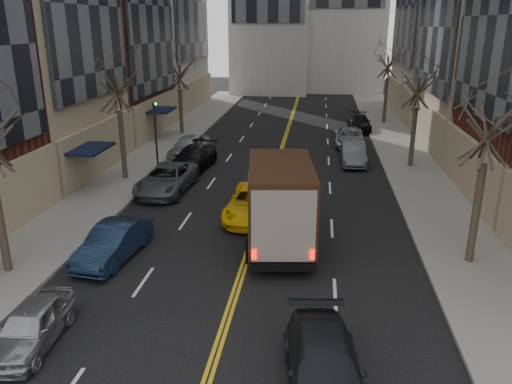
% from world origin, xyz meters
% --- Properties ---
extents(sidewalk_left, '(4.00, 66.00, 0.15)m').
position_xyz_m(sidewalk_left, '(-9.00, 27.00, 0.07)').
color(sidewalk_left, slate).
rests_on(sidewalk_left, ground).
extents(sidewalk_right, '(4.00, 66.00, 0.15)m').
position_xyz_m(sidewalk_right, '(9.00, 27.00, 0.07)').
color(sidewalk_right, slate).
rests_on(sidewalk_right, ground).
extents(tree_lf_mid, '(3.20, 3.20, 8.91)m').
position_xyz_m(tree_lf_mid, '(-8.80, 20.00, 6.60)').
color(tree_lf_mid, '#382D23').
rests_on(tree_lf_mid, sidewalk_left).
extents(tree_lf_far, '(3.20, 3.20, 8.12)m').
position_xyz_m(tree_lf_far, '(-8.80, 33.00, 6.02)').
color(tree_lf_far, '#382D23').
rests_on(tree_lf_far, sidewalk_left).
extents(tree_rt_near, '(3.20, 3.20, 8.71)m').
position_xyz_m(tree_rt_near, '(8.80, 11.00, 6.45)').
color(tree_rt_near, '#382D23').
rests_on(tree_rt_near, sidewalk_right).
extents(tree_rt_mid, '(3.20, 3.20, 8.32)m').
position_xyz_m(tree_rt_mid, '(8.80, 25.00, 6.17)').
color(tree_rt_mid, '#382D23').
rests_on(tree_rt_mid, sidewalk_right).
extents(tree_rt_far, '(3.20, 3.20, 9.11)m').
position_xyz_m(tree_rt_far, '(8.80, 40.00, 6.74)').
color(tree_rt_far, '#382D23').
rests_on(tree_rt_far, sidewalk_right).
extents(traffic_signal, '(0.29, 0.26, 4.70)m').
position_xyz_m(traffic_signal, '(-7.39, 22.00, 2.82)').
color(traffic_signal, black).
rests_on(traffic_signal, sidewalk_left).
extents(ups_truck, '(3.39, 7.03, 3.71)m').
position_xyz_m(ups_truck, '(1.20, 11.98, 1.87)').
color(ups_truck, black).
rests_on(ups_truck, ground).
extents(observer_sedan, '(2.47, 4.97, 1.39)m').
position_xyz_m(observer_sedan, '(3.07, 3.01, 0.69)').
color(observer_sedan, black).
rests_on(observer_sedan, ground).
extents(taxi, '(2.57, 5.31, 1.46)m').
position_xyz_m(taxi, '(-0.30, 14.95, 0.73)').
color(taxi, yellow).
rests_on(taxi, ground).
extents(pedestrian, '(0.56, 0.68, 1.61)m').
position_xyz_m(pedestrian, '(0.60, 17.09, 0.80)').
color(pedestrian, black).
rests_on(pedestrian, ground).
extents(parked_lf_a, '(1.73, 3.81, 1.27)m').
position_xyz_m(parked_lf_a, '(-5.45, 3.97, 0.64)').
color(parked_lf_a, '#9FA1A6').
rests_on(parked_lf_a, ground).
extents(parked_lf_b, '(1.99, 4.47, 1.43)m').
position_xyz_m(parked_lf_b, '(-5.29, 9.70, 0.71)').
color(parked_lf_b, '#101D33').
rests_on(parked_lf_b, ground).
extents(parked_lf_c, '(2.69, 5.46, 1.49)m').
position_xyz_m(parked_lf_c, '(-5.65, 18.20, 0.75)').
color(parked_lf_c, '#4B4E52').
rests_on(parked_lf_c, ground).
extents(parked_lf_d, '(2.60, 5.29, 1.48)m').
position_xyz_m(parked_lf_d, '(-5.27, 22.82, 0.74)').
color(parked_lf_d, black).
rests_on(parked_lf_d, ground).
extents(parked_lf_e, '(2.47, 4.85, 1.58)m').
position_xyz_m(parked_lf_e, '(-6.30, 25.75, 0.79)').
color(parked_lf_e, '#B7BAC0').
rests_on(parked_lf_e, ground).
extents(parked_rt_a, '(1.58, 4.39, 1.44)m').
position_xyz_m(parked_rt_a, '(5.10, 25.47, 0.72)').
color(parked_rt_a, '#53575B').
rests_on(parked_rt_a, ground).
extents(parked_rt_b, '(2.27, 4.80, 1.32)m').
position_xyz_m(parked_rt_b, '(5.10, 30.65, 0.66)').
color(parked_rt_b, '#B8BAC0').
rests_on(parked_rt_b, ground).
extents(parked_rt_c, '(1.94, 4.66, 1.35)m').
position_xyz_m(parked_rt_c, '(6.27, 36.75, 0.67)').
color(parked_rt_c, black).
rests_on(parked_rt_c, ground).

